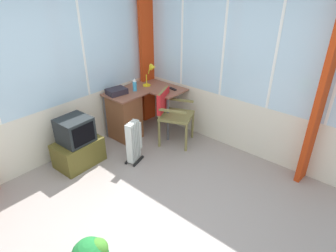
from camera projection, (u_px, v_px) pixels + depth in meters
The scene contains 13 objects.
ground at pixel (150, 220), 3.28m from camera, with size 4.96×4.81×0.06m, color gray.
north_window_panel at pixel (41, 73), 3.77m from camera, with size 3.96×0.07×2.63m.
east_window_panel at pixel (247, 67), 3.99m from camera, with size 0.07×3.81×2.63m.
curtain_corner at pixel (148, 52), 4.97m from camera, with size 0.35×0.07×2.53m, color #BE3611.
curtain_east_far at pixel (325, 90), 3.35m from camera, with size 0.35×0.07×2.53m, color #BE3611.
desk at pixel (127, 114), 4.74m from camera, with size 1.12×0.93×0.77m.
desk_lamp at pixel (152, 71), 4.81m from camera, with size 0.23×0.20×0.38m.
tv_remote at pixel (173, 89), 4.74m from camera, with size 0.04×0.15×0.02m, color black.
spray_bottle at pixel (135, 85), 4.64m from camera, with size 0.06×0.06×0.22m.
paper_tray at pixel (117, 91), 4.54m from camera, with size 0.30×0.23×0.09m, color #27212A.
wooden_armchair at pixel (170, 109), 4.51m from camera, with size 0.63×0.64×0.89m.
tv_on_stand at pixel (77, 144), 4.07m from camera, with size 0.66×0.47×0.74m.
space_heater at pixel (134, 141), 4.14m from camera, with size 0.33×0.24×0.64m.
Camera 1 is at (-1.67, -1.72, 2.47)m, focal length 30.54 mm.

